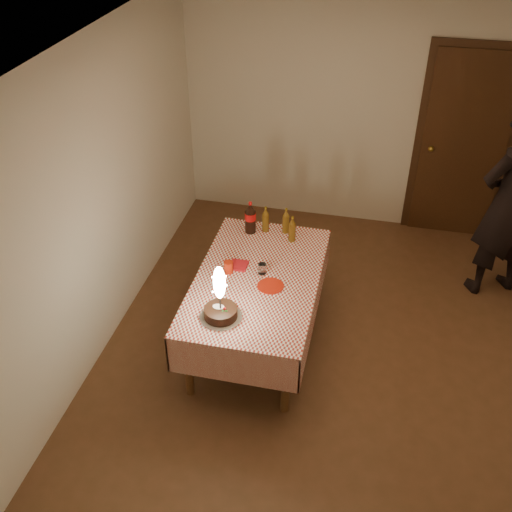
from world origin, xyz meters
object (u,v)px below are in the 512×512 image
Objects in this scene: red_cup at (228,267)px; amber_bottle_right at (292,230)px; dining_table at (257,287)px; red_plate at (271,286)px; birthday_cake at (220,304)px; clear_cup at (262,269)px; cola_bottle at (250,218)px; photographer at (511,204)px; amber_bottle_left at (266,220)px; amber_bottle_mid at (286,221)px.

red_cup is 0.73m from amber_bottle_right.
red_plate is (0.13, -0.09, 0.10)m from dining_table.
red_cup is (-0.09, 0.57, -0.08)m from birthday_cake.
red_cup is 1.11× the size of clear_cup.
cola_bottle is at bearing 86.52° from red_cup.
birthday_cake is 0.25× the size of photographer.
clear_cup is at bearing 72.85° from birthday_cake.
birthday_cake reaches higher than amber_bottle_right.
clear_cup reaches higher than dining_table.
cola_bottle is (0.04, 0.64, 0.10)m from red_cup.
red_cup reaches higher than clear_cup.
clear_cup reaches higher than red_plate.
photographer is (2.07, 1.17, 0.23)m from clear_cup.
birthday_cake is 1.21m from cola_bottle.
birthday_cake reaches higher than cola_bottle.
photographer is at bearing 13.37° from amber_bottle_left.
birthday_cake is 1.51× the size of cola_bottle.
amber_bottle_right reaches higher than clear_cup.
amber_bottle_mid is at bearing 82.06° from dining_table.
amber_bottle_mid is at bearing 78.12° from birthday_cake.
dining_table is at bearing -72.08° from cola_bottle.
photographer reaches higher than clear_cup.
amber_bottle_left is (-0.09, 0.72, 0.21)m from dining_table.
amber_bottle_left is at bearing 21.61° from cola_bottle.
amber_bottle_right is at bearing -8.42° from cola_bottle.
birthday_cake is 1.31m from amber_bottle_mid.
red_plate is at bearing 56.81° from birthday_cake.
red_plate is 0.20m from clear_cup.
birthday_cake reaches higher than amber_bottle_left.
clear_cup is (0.28, 0.05, -0.01)m from red_cup.
cola_bottle is (-0.24, 0.60, 0.11)m from clear_cup.
clear_cup is at bearing -67.94° from cola_bottle.
red_plate is 0.86× the size of amber_bottle_right.
birthday_cake is 2.88m from photographer.
dining_table is 6.75× the size of amber_bottle_right.
amber_bottle_right and amber_bottle_mid have the same top height.
amber_bottle_right is (0.44, 0.58, 0.07)m from red_cup.
amber_bottle_left is at bearing 86.34° from birthday_cake.
amber_bottle_mid is at bearing 4.38° from amber_bottle_left.
red_cup is (-0.39, 0.12, 0.05)m from red_plate.
cola_bottle reaches higher than amber_bottle_right.
amber_bottle_right is at bearing 85.71° from red_plate.
amber_bottle_left is (0.17, 0.69, 0.07)m from red_cup.
amber_bottle_right is at bearing 73.49° from clear_cup.
dining_table is at bearing -149.30° from photographer.
amber_bottle_mid is (0.36, 0.71, 0.07)m from red_cup.
red_plate is 0.86× the size of amber_bottle_left.
amber_bottle_left is at bearing -175.62° from amber_bottle_mid.
red_plate is 0.86× the size of amber_bottle_mid.
cola_bottle reaches higher than amber_bottle_left.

